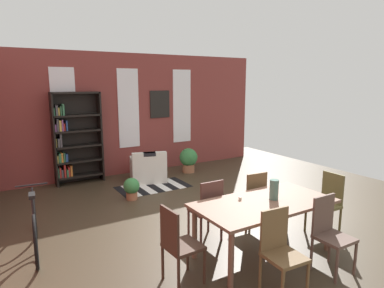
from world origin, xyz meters
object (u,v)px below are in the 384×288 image
Objects in this scene: dining_chair_head_right at (327,201)px; dining_chair_near_right at (330,232)px; dining_table at (264,207)px; potted_plant_corner at (132,188)px; potted_plant_by_shelf at (189,159)px; vase_on_table at (274,190)px; dining_chair_near_left at (280,249)px; dining_chair_head_left at (178,243)px; dining_chair_far_right at (252,198)px; bookshelf_tall at (74,139)px; armchair_white at (148,169)px; bicycle_second at (35,226)px; dining_chair_far_left at (208,208)px.

dining_chair_near_right is at bearing -141.39° from dining_chair_head_right.
dining_table reaches higher than potted_plant_corner.
potted_plant_by_shelf reaches higher than potted_plant_corner.
vase_on_table is 0.29× the size of dining_chair_near_left.
dining_chair_near_left is 2.13× the size of potted_plant_corner.
dining_chair_head_left is at bearing -122.05° from potted_plant_by_shelf.
dining_chair_near_left is 1.49× the size of potted_plant_by_shelf.
dining_chair_far_right is at bearing -104.20° from potted_plant_by_shelf.
bookshelf_tall reaches higher than potted_plant_corner.
dining_chair_near_left is at bearing -179.99° from dining_chair_near_right.
vase_on_table is at bearing -88.79° from armchair_white.
potted_plant_by_shelf is at bearing -11.18° from bookshelf_tall.
dining_chair_far_right is 2.13× the size of potted_plant_corner.
dining_chair_far_right is at bearing 59.41° from dining_chair_near_left.
dining_chair_head_right reaches higher than potted_plant_corner.
potted_plant_by_shelf is at bearing 72.73° from dining_table.
bicycle_second is at bearing -148.36° from potted_plant_by_shelf.
dining_chair_near_right is 1.00× the size of dining_chair_near_left.
dining_chair_far_right is at bearing -18.79° from bicycle_second.
dining_chair_near_left is (-0.86, -0.00, 0.00)m from dining_chair_near_right.
dining_chair_near_right reaches higher than bicycle_second.
dining_table is 3.00× the size of potted_plant_by_shelf.
armchair_white reaches higher than potted_plant_corner.
dining_chair_near_right is 1.68m from dining_chair_far_left.
dining_chair_far_left is at bearing -116.50° from potted_plant_by_shelf.
potted_plant_corner is at bearing -68.20° from bookshelf_tall.
bookshelf_tall is (-1.01, 4.04, 0.54)m from dining_chair_far_left.
bookshelf_tall reaches higher than dining_chair_near_right.
dining_chair_head_left is 4.80m from bookshelf_tall.
dining_chair_head_right is (1.33, -0.00, -0.17)m from dining_table.
armchair_white is at bearing 88.77° from dining_table.
dining_table is 0.85m from dining_chair_near_left.
dining_chair_head_right is 1.00× the size of dining_chair_head_left.
dining_chair_far_right is (0.43, 0.72, -0.17)m from dining_table.
bookshelf_tall reaches higher than dining_chair_head_left.
bicycle_second is (-1.33, 1.78, -0.16)m from dining_chair_head_left.
armchair_white is (0.51, 4.79, -0.23)m from dining_chair_near_left.
dining_chair_head_right is at bearing -0.06° from dining_table.
dining_chair_far_left is 2.13× the size of potted_plant_corner.
bookshelf_tall is 1.23× the size of bicycle_second.
bookshelf_tall is 4.77× the size of potted_plant_corner.
bookshelf_tall reaches higher than armchair_white.
dining_chair_near_left is 0.45× the size of bookshelf_tall.
dining_chair_far_left is at bearing -98.84° from armchair_white.
vase_on_table is 3.39m from bicycle_second.
dining_chair_near_left is 3.35m from bicycle_second.
vase_on_table is 0.29× the size of dining_chair_far_left.
dining_chair_far_right is 4.49m from bookshelf_tall.
armchair_white is (-0.09, 4.07, -0.62)m from vase_on_table.
dining_table is 4.09m from armchair_white.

